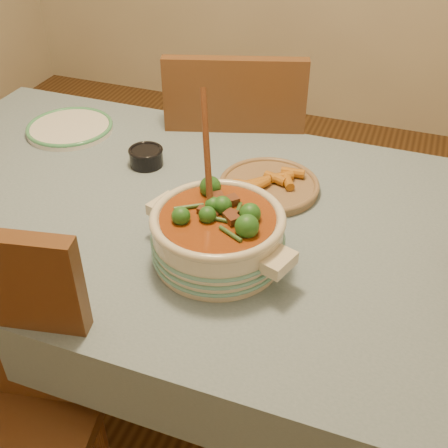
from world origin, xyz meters
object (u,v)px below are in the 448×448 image
(white_plate, at_px, (70,128))
(stew_casserole, at_px, (218,232))
(fried_plate, at_px, (269,184))
(chair_far, at_px, (235,159))
(condiment_bowl, at_px, (146,156))
(dining_table, at_px, (156,228))

(white_plate, bearing_deg, stew_casserole, -32.40)
(fried_plate, relative_size, chair_far, 0.34)
(stew_casserole, xyz_separation_m, condiment_bowl, (-0.36, 0.34, -0.05))
(fried_plate, xyz_separation_m, chair_far, (-0.25, 0.43, -0.21))
(dining_table, xyz_separation_m, fried_plate, (0.28, 0.17, 0.11))
(stew_casserole, height_order, condiment_bowl, stew_casserole)
(stew_casserole, relative_size, condiment_bowl, 3.56)
(white_plate, xyz_separation_m, fried_plate, (0.73, -0.11, 0.01))
(chair_far, bearing_deg, condiment_bowl, 54.38)
(white_plate, height_order, condiment_bowl, condiment_bowl)
(stew_casserole, xyz_separation_m, white_plate, (-0.70, 0.45, -0.07))
(white_plate, distance_m, condiment_bowl, 0.36)
(stew_casserole, relative_size, chair_far, 0.40)
(condiment_bowl, bearing_deg, chair_far, 71.90)
(stew_casserole, bearing_deg, fried_plate, 84.85)
(dining_table, height_order, fried_plate, fried_plate)
(dining_table, xyz_separation_m, chair_far, (0.03, 0.60, -0.09))
(dining_table, height_order, stew_casserole, stew_casserole)
(dining_table, relative_size, white_plate, 4.59)
(stew_casserole, relative_size, white_plate, 1.10)
(fried_plate, bearing_deg, stew_casserole, -95.15)
(stew_casserole, distance_m, fried_plate, 0.34)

